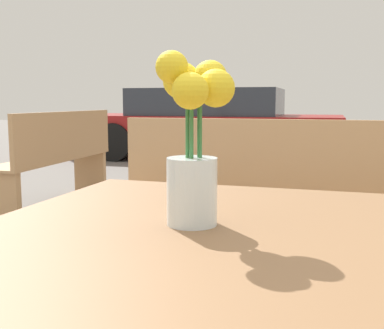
# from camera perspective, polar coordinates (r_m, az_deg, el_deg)

# --- Properties ---
(table_front) EXTENTS (0.88, 1.01, 0.71)m
(table_front) POSITION_cam_1_polar(r_m,az_deg,el_deg) (0.82, 2.17, -14.81)
(table_front) COLOR brown
(table_front) RESTS_ON ground_plane
(flower_vase) EXTENTS (0.14, 0.14, 0.31)m
(flower_vase) POSITION_cam_1_polar(r_m,az_deg,el_deg) (0.86, 0.17, 2.63)
(flower_vase) COLOR silver
(flower_vase) RESTS_ON table_front
(bench_near) EXTENTS (1.87, 0.38, 0.85)m
(bench_near) POSITION_cam_1_polar(r_m,az_deg,el_deg) (2.27, 13.63, -4.42)
(bench_near) COLOR tan
(bench_near) RESTS_ON ground_plane
(bench_far) EXTENTS (0.44, 1.61, 0.85)m
(bench_far) POSITION_cam_1_polar(r_m,az_deg,el_deg) (4.30, -15.49, 0.90)
(bench_far) COLOR tan
(bench_far) RESTS_ON ground_plane
(parked_car) EXTENTS (4.31, 1.81, 1.14)m
(parked_car) POSITION_cam_1_polar(r_m,az_deg,el_deg) (7.95, 1.89, 4.72)
(parked_car) COLOR maroon
(parked_car) RESTS_ON ground_plane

